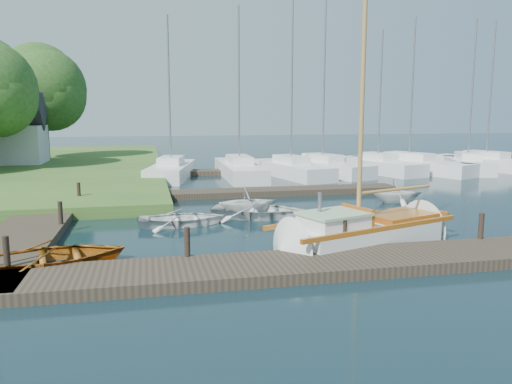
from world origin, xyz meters
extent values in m
plane|color=black|center=(0.00, 0.00, 0.00)|extent=(160.00, 160.00, 0.00)
cube|color=#31261E|center=(0.00, -6.00, 0.15)|extent=(18.00, 2.20, 0.30)
cube|color=#31261E|center=(-8.00, 2.00, 0.15)|extent=(2.20, 18.00, 0.30)
cube|color=#31261E|center=(2.00, 6.50, 0.15)|extent=(14.00, 1.60, 0.30)
cube|color=#31261E|center=(10.00, 16.00, 0.15)|extent=(30.00, 1.60, 0.30)
cylinder|color=black|center=(-7.50, -5.00, 0.70)|extent=(0.16, 0.16, 0.80)
cylinder|color=black|center=(-3.00, -5.00, 0.70)|extent=(0.16, 0.16, 0.80)
cylinder|color=black|center=(1.50, -5.00, 0.70)|extent=(0.16, 0.16, 0.80)
cylinder|color=black|center=(6.00, -5.00, 0.70)|extent=(0.16, 0.16, 0.80)
cylinder|color=black|center=(-7.00, 0.00, 0.70)|extent=(0.16, 0.16, 0.80)
cylinder|color=black|center=(-7.00, 5.00, 0.70)|extent=(0.16, 0.16, 0.80)
cube|color=white|center=(2.58, -3.93, 0.23)|extent=(5.38, 3.52, 0.90)
cone|color=white|center=(5.46, -2.93, 0.23)|extent=(1.87, 2.28, 1.96)
cone|color=white|center=(-0.21, -4.89, 0.23)|extent=(1.58, 2.18, 1.96)
cube|color=#82360D|center=(2.27, -3.04, 0.74)|extent=(5.90, 2.13, 0.14)
cube|color=#82360D|center=(2.88, -4.81, 0.74)|extent=(5.90, 2.13, 0.14)
cube|color=#82360D|center=(5.79, -2.82, 0.74)|extent=(0.47, 1.08, 0.14)
cube|color=white|center=(1.44, -4.32, 0.90)|extent=(2.16, 1.91, 0.44)
cube|color=#9DBB90|center=(1.44, -4.32, 1.15)|extent=(2.28, 2.04, 0.08)
cube|color=#82360D|center=(2.34, -4.01, 0.98)|extent=(0.57, 1.36, 0.60)
cylinder|color=slate|center=(1.06, -4.13, 1.48)|extent=(0.12, 0.12, 0.60)
cube|color=#82360D|center=(4.09, -3.40, 0.78)|extent=(2.57, 2.13, 0.20)
cylinder|color=#A4843A|center=(2.39, -3.99, 4.88)|extent=(0.14, 0.14, 8.40)
cylinder|color=#A4843A|center=(3.90, -3.47, 1.68)|extent=(3.06, 1.14, 0.10)
imported|color=#82360D|center=(-6.56, -4.32, 0.40)|extent=(4.40, 3.55, 0.81)
imported|color=white|center=(-2.77, 0.27, 0.33)|extent=(3.26, 2.35, 0.67)
imported|color=white|center=(0.04, 1.71, 0.64)|extent=(2.54, 2.22, 1.28)
imported|color=white|center=(0.32, 0.99, 0.39)|extent=(4.47, 3.87, 0.78)
imported|color=white|center=(7.37, 2.90, 0.60)|extent=(2.70, 2.46, 1.21)
cube|color=white|center=(-2.46, 14.45, 0.45)|extent=(3.77, 7.84, 0.90)
cube|color=white|center=(-2.46, 14.45, 1.15)|extent=(1.94, 2.88, 0.50)
cylinder|color=slate|center=(-2.46, 14.45, 5.56)|extent=(0.12, 0.12, 9.32)
cube|color=white|center=(1.99, 14.18, 0.45)|extent=(2.40, 9.38, 0.90)
cube|color=white|center=(1.99, 14.18, 1.15)|extent=(1.47, 3.30, 0.50)
cylinder|color=slate|center=(1.99, 14.18, 5.91)|extent=(0.12, 0.12, 10.02)
cube|color=white|center=(5.37, 13.56, 0.45)|extent=(3.84, 8.28, 0.90)
cube|color=white|center=(5.37, 13.56, 1.15)|extent=(1.96, 3.03, 0.50)
cylinder|color=slate|center=(5.37, 13.56, 6.75)|extent=(0.12, 0.12, 11.70)
cube|color=white|center=(7.85, 14.32, 0.45)|extent=(4.82, 8.64, 0.90)
cube|color=white|center=(7.85, 14.32, 1.15)|extent=(2.28, 3.23, 0.50)
cylinder|color=slate|center=(7.85, 14.32, 7.00)|extent=(0.12, 0.12, 12.19)
cube|color=white|center=(12.06, 14.49, 0.45)|extent=(4.05, 7.95, 0.90)
cube|color=white|center=(12.06, 14.49, 1.15)|extent=(2.03, 2.94, 0.50)
cylinder|color=slate|center=(12.06, 14.49, 5.37)|extent=(0.12, 0.12, 8.94)
cube|color=white|center=(14.45, 14.43, 0.45)|extent=(5.90, 9.81, 0.90)
cube|color=white|center=(14.45, 14.43, 1.15)|extent=(2.64, 3.68, 0.50)
cylinder|color=slate|center=(14.45, 14.43, 5.84)|extent=(0.12, 0.12, 9.88)
cube|color=white|center=(18.64, 13.58, 0.45)|extent=(4.69, 7.32, 0.90)
cube|color=white|center=(18.64, 13.58, 1.15)|extent=(2.22, 2.80, 0.50)
cylinder|color=slate|center=(18.64, 13.58, 5.80)|extent=(0.12, 0.12, 9.80)
cube|color=white|center=(20.73, 14.36, 0.45)|extent=(4.92, 8.83, 0.90)
cube|color=white|center=(20.73, 14.36, 1.15)|extent=(2.32, 3.30, 0.50)
cylinder|color=slate|center=(20.73, 14.36, 5.83)|extent=(0.12, 0.12, 9.87)
cube|color=beige|center=(-14.00, 22.00, 1.90)|extent=(5.00, 4.00, 2.80)
cube|color=#2D2B33|center=(-14.00, 22.00, 4.34)|extent=(5.25, 2.88, 2.88)
cylinder|color=#332114|center=(-12.00, 26.00, 2.34)|extent=(0.36, 0.36, 3.67)
sphere|color=#1E4116|center=(-12.00, 26.00, 6.11)|extent=(6.73, 6.73, 6.73)
sphere|color=#1E4116|center=(-11.50, 25.70, 5.60)|extent=(5.71, 5.71, 5.71)
sphere|color=#1E4116|center=(-12.40, 26.40, 6.82)|extent=(6.12, 6.12, 6.12)
camera|label=1|loc=(-3.99, -18.15, 4.09)|focal=35.00mm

